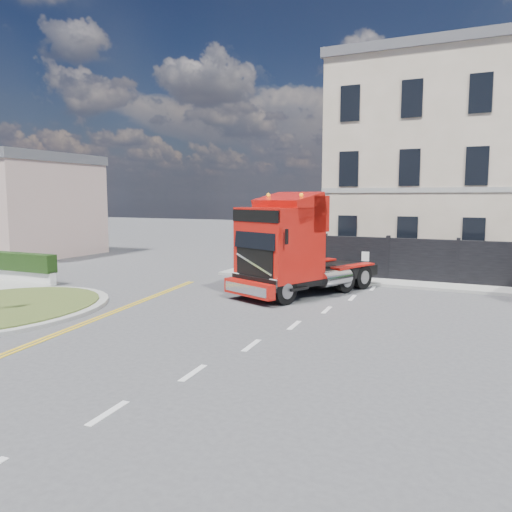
% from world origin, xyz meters
% --- Properties ---
extents(ground, '(120.00, 120.00, 0.00)m').
position_xyz_m(ground, '(0.00, 0.00, 0.00)').
color(ground, '#424244').
rests_on(ground, ground).
extents(seaside_bldg_pink, '(8.00, 8.00, 6.00)m').
position_xyz_m(seaside_bldg_pink, '(-20.00, 9.00, 3.00)').
color(seaside_bldg_pink, '#C3A298').
rests_on(seaside_bldg_pink, ground).
extents(hoarding_fence, '(18.80, 0.25, 2.00)m').
position_xyz_m(hoarding_fence, '(6.55, 9.00, 1.00)').
color(hoarding_fence, black).
rests_on(hoarding_fence, ground).
extents(georgian_building, '(12.30, 10.30, 12.80)m').
position_xyz_m(georgian_building, '(6.00, 16.50, 5.77)').
color(georgian_building, beige).
rests_on(georgian_building, ground).
extents(pavement_far, '(20.00, 1.60, 0.12)m').
position_xyz_m(pavement_far, '(6.00, 8.10, 0.06)').
color(pavement_far, '#989893').
rests_on(pavement_far, ground).
extents(truck, '(4.77, 6.96, 3.91)m').
position_xyz_m(truck, '(1.16, 3.91, 1.75)').
color(truck, black).
rests_on(truck, ground).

